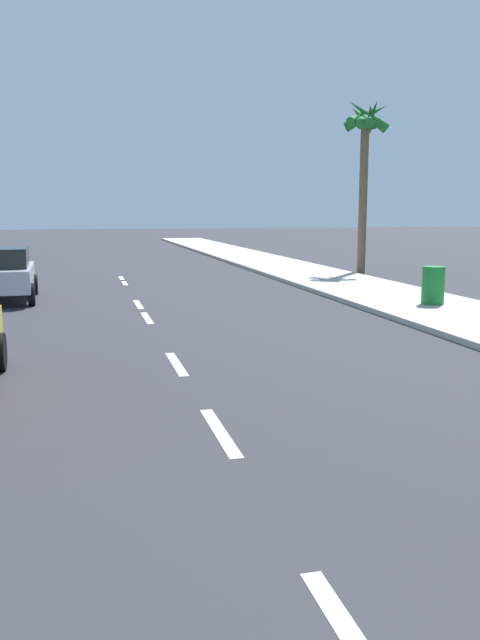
# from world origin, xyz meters

# --- Properties ---
(ground_plane) EXTENTS (160.00, 160.00, 0.00)m
(ground_plane) POSITION_xyz_m (0.00, 20.00, 0.00)
(ground_plane) COLOR #2D2D33
(sidewalk_strip) EXTENTS (3.60, 80.00, 0.14)m
(sidewalk_strip) POSITION_xyz_m (7.55, 22.00, 0.07)
(sidewalk_strip) COLOR #B2ADA3
(sidewalk_strip) RESTS_ON ground
(lane_stripe_2) EXTENTS (0.16, 1.80, 0.01)m
(lane_stripe_2) POSITION_xyz_m (0.00, 8.77, 0.00)
(lane_stripe_2) COLOR white
(lane_stripe_2) RESTS_ON ground
(lane_stripe_3) EXTENTS (0.16, 1.80, 0.01)m
(lane_stripe_3) POSITION_xyz_m (0.00, 12.44, 0.00)
(lane_stripe_3) COLOR white
(lane_stripe_3) RESTS_ON ground
(lane_stripe_4) EXTENTS (0.16, 1.80, 0.01)m
(lane_stripe_4) POSITION_xyz_m (0.00, 17.54, 0.00)
(lane_stripe_4) COLOR white
(lane_stripe_4) RESTS_ON ground
(lane_stripe_5) EXTENTS (0.16, 1.80, 0.01)m
(lane_stripe_5) POSITION_xyz_m (0.00, 19.99, 0.00)
(lane_stripe_5) COLOR white
(lane_stripe_5) RESTS_ON ground
(lane_stripe_6) EXTENTS (0.16, 1.80, 0.01)m
(lane_stripe_6) POSITION_xyz_m (0.00, 25.93, 0.00)
(lane_stripe_6) COLOR white
(lane_stripe_6) RESTS_ON ground
(lane_stripe_7) EXTENTS (0.16, 1.80, 0.01)m
(lane_stripe_7) POSITION_xyz_m (0.00, 27.37, 0.00)
(lane_stripe_7) COLOR white
(lane_stripe_7) RESTS_ON ground
(parked_car_silver) EXTENTS (1.89, 3.89, 1.57)m
(parked_car_silver) POSITION_xyz_m (-3.76, 21.70, 0.83)
(parked_car_silver) COLOR #B7BABF
(parked_car_silver) RESTS_ON ground
(palm_tree_far) EXTENTS (1.94, 1.79, 7.13)m
(palm_tree_far) POSITION_xyz_m (9.86, 26.88, 5.61)
(palm_tree_far) COLOR brown
(palm_tree_far) RESTS_ON ground
(trash_bin_far) EXTENTS (0.60, 0.60, 1.02)m
(trash_bin_far) POSITION_xyz_m (7.66, 17.22, 0.65)
(trash_bin_far) COLOR #19722D
(trash_bin_far) RESTS_ON sidewalk_strip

